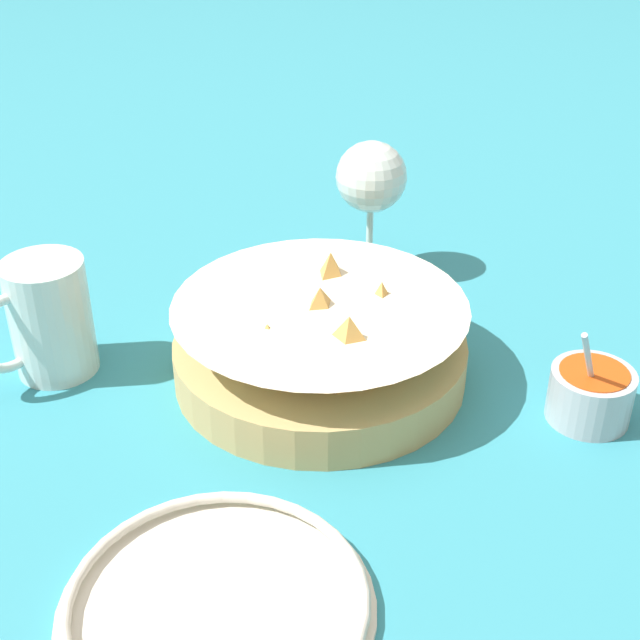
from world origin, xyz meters
TOP-DOWN VIEW (x-y plane):
  - ground_plane at (0.00, 0.00)m, footprint 4.00×4.00m
  - food_basket at (0.03, 0.04)m, footprint 0.25×0.25m
  - sauce_cup at (-0.08, 0.24)m, footprint 0.07×0.07m
  - wine_glass at (-0.15, -0.06)m, footprint 0.07×0.07m
  - beer_mug at (0.18, -0.14)m, footprint 0.11×0.07m
  - side_plate at (0.26, 0.17)m, footprint 0.20×0.20m

SIDE VIEW (x-z plane):
  - ground_plane at x=0.00m, z-range 0.00..0.00m
  - side_plate at x=0.26m, z-range 0.00..0.01m
  - sauce_cup at x=-0.08m, z-range -0.02..0.07m
  - food_basket at x=0.03m, z-range -0.01..0.08m
  - beer_mug at x=0.18m, z-range 0.00..0.10m
  - wine_glass at x=-0.15m, z-range 0.03..0.17m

